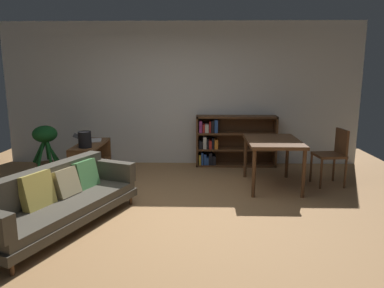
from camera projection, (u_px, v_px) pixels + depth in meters
name	position (u px, v px, depth m)	size (l,w,h in m)	color
ground_plane	(171.00, 215.00, 4.57)	(8.16, 8.16, 0.00)	#A87A4C
back_wall_panel	(181.00, 94.00, 6.95)	(6.80, 0.10, 2.70)	silver
fabric_couch	(57.00, 199.00, 4.19)	(1.46, 2.19, 0.70)	#56351E
media_console	(91.00, 163.00, 5.92)	(0.40, 1.06, 0.64)	brown
open_laptop	(89.00, 139.00, 6.06)	(0.50, 0.40, 0.12)	silver
desk_speaker	(85.00, 139.00, 5.52)	(0.20, 0.20, 0.25)	black
potted_floor_plant	(46.00, 149.00, 6.10)	(0.47, 0.57, 0.90)	brown
dining_table	(273.00, 145.00, 5.58)	(0.81, 1.11, 0.75)	#56351E
dining_chair_near	(333.00, 153.00, 5.70)	(0.47, 0.46, 0.90)	#56351E
bookshelf	(230.00, 141.00, 6.92)	(1.52, 0.33, 0.96)	#56351E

